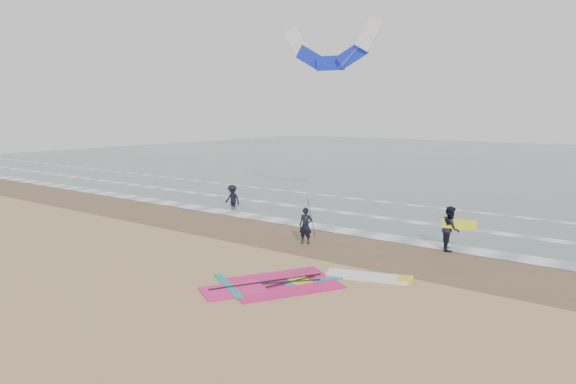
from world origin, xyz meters
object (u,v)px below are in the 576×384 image
Objects in this scene: person_walking at (450,228)px; surf_kite at (330,51)px; person_wading at (232,193)px; person_standing at (306,226)px; windsurf_rig at (306,282)px.

person_walking is 0.19× the size of surf_kite.
person_walking is at bearing -29.73° from surf_kite.
surf_kite is at bearing 37.89° from person_wading.
person_wading is at bearing 137.77° from person_standing.
person_wading reaches higher than person_standing.
person_standing is at bearing 124.55° from windsurf_rig.
windsurf_rig is 7.32m from person_walking.
person_walking is 1.07× the size of person_wading.
person_standing is (-2.91, 4.23, 0.75)m from windsurf_rig.
surf_kite reaches higher than person_walking.
surf_kite is at bearing 118.78° from windsurf_rig.
person_wading is (-8.28, 4.43, 0.06)m from person_standing.
surf_kite is at bearing 36.71° from person_walking.
person_walking is 13.73m from person_wading.
person_wading is at bearing -143.90° from surf_kite.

